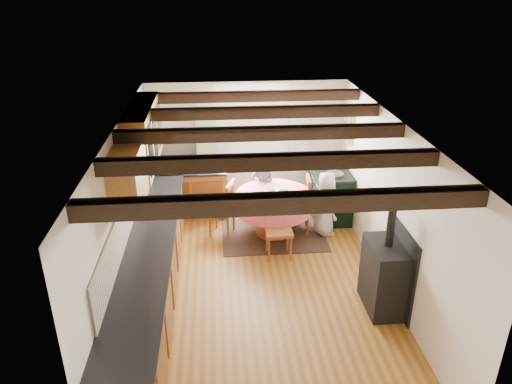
{
  "coord_description": "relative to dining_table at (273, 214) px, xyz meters",
  "views": [
    {
      "loc": [
        -0.56,
        -5.71,
        4.11
      ],
      "look_at": [
        0.0,
        0.8,
        1.15
      ],
      "focal_mm": 33.77,
      "sensor_mm": 36.0,
      "label": 1
    }
  ],
  "objects": [
    {
      "name": "window_frame",
      "position": [
        -0.26,
        1.19,
        1.21
      ],
      "size": [
        1.34,
        0.03,
        1.54
      ],
      "primitive_type": "cube",
      "color": "white",
      "rests_on": "wall_back"
    },
    {
      "name": "beam_e",
      "position": [
        -0.36,
        0.45,
        1.92
      ],
      "size": [
        3.6,
        0.16,
        0.16
      ],
      "primitive_type": "cube",
      "color": "black",
      "rests_on": "ceiling"
    },
    {
      "name": "curtain_left",
      "position": [
        -1.11,
        1.1,
        0.71
      ],
      "size": [
        0.35,
        0.1,
        2.1
      ],
      "primitive_type": "cube",
      "color": "#C3E7AB",
      "rests_on": "wall_back"
    },
    {
      "name": "splash_left",
      "position": [
        -2.14,
        -1.25,
        0.81
      ],
      "size": [
        0.02,
        4.5,
        0.55
      ],
      "primitive_type": "cube",
      "color": "beige",
      "rests_on": "wall_left"
    },
    {
      "name": "bowl_a",
      "position": [
        -0.02,
        0.05,
        0.41
      ],
      "size": [
        0.24,
        0.24,
        0.05
      ],
      "primitive_type": "imported",
      "rotation": [
        0.0,
        0.0,
        1.73
      ],
      "color": "silver",
      "rests_on": "dining_table"
    },
    {
      "name": "curtain_right",
      "position": [
        0.59,
        1.1,
        0.71
      ],
      "size": [
        0.35,
        0.1,
        2.1
      ],
      "primitive_type": "cube",
      "color": "#C3E7AB",
      "rests_on": "wall_back"
    },
    {
      "name": "window_pane",
      "position": [
        -0.26,
        1.19,
        1.21
      ],
      "size": [
        1.2,
        0.01,
        1.4
      ],
      "primitive_type": "cube",
      "color": "white",
      "rests_on": "wall_back"
    },
    {
      "name": "aga_range",
      "position": [
        1.11,
        0.59,
        0.08
      ],
      "size": [
        0.65,
        1.0,
        0.93
      ],
      "primitive_type": null,
      "color": "black",
      "rests_on": "floor"
    },
    {
      "name": "canister_wide",
      "position": [
        -1.43,
        1.03,
        0.62
      ],
      "size": [
        0.16,
        0.16,
        0.18
      ],
      "primitive_type": "cylinder",
      "color": "#262628",
      "rests_on": "worktop_back"
    },
    {
      "name": "cast_iron_stove",
      "position": [
        1.22,
        -2.11,
        0.36
      ],
      "size": [
        0.45,
        0.75,
        1.49
      ],
      "primitive_type": null,
      "color": "black",
      "rests_on": "floor"
    },
    {
      "name": "child_far",
      "position": [
        -0.12,
        0.61,
        0.22
      ],
      "size": [
        0.49,
        0.38,
        1.21
      ],
      "primitive_type": "imported",
      "rotation": [
        0.0,
        0.0,
        2.92
      ],
      "color": "#4D566E",
      "rests_on": "floor"
    },
    {
      "name": "chair_near",
      "position": [
        -0.0,
        -0.71,
        0.1
      ],
      "size": [
        0.42,
        0.44,
        0.97
      ],
      "primitive_type": null,
      "rotation": [
        0.0,
        0.0,
        0.01
      ],
      "color": "#98572E",
      "rests_on": "floor"
    },
    {
      "name": "wall_back",
      "position": [
        -0.36,
        1.2,
        0.81
      ],
      "size": [
        3.6,
        0.0,
        2.4
      ],
      "primitive_type": "cube",
      "color": "silver",
      "rests_on": "ground"
    },
    {
      "name": "beam_d",
      "position": [
        -0.36,
        -0.55,
        1.92
      ],
      "size": [
        3.6,
        0.16,
        0.16
      ],
      "primitive_type": "cube",
      "color": "black",
      "rests_on": "ceiling"
    },
    {
      "name": "floor",
      "position": [
        -0.36,
        -1.55,
        -0.39
      ],
      "size": [
        3.6,
        5.5,
        0.0
      ],
      "primitive_type": "cube",
      "color": "#A76828",
      "rests_on": "ground"
    },
    {
      "name": "splash_back",
      "position": [
        -1.36,
        1.18,
        0.81
      ],
      "size": [
        1.4,
        0.02,
        0.55
      ],
      "primitive_type": "cube",
      "color": "beige",
      "rests_on": "wall_back"
    },
    {
      "name": "child_right",
      "position": [
        0.88,
        -0.04,
        0.18
      ],
      "size": [
        0.47,
        0.62,
        1.13
      ],
      "primitive_type": "imported",
      "rotation": [
        0.0,
        0.0,
        1.79
      ],
      "color": "silver",
      "rests_on": "floor"
    },
    {
      "name": "wall_cabinet_glass",
      "position": [
        -1.99,
        -0.35,
        1.56
      ],
      "size": [
        0.34,
        1.8,
        0.9
      ],
      "primitive_type": "cube",
      "color": "#A56932",
      "rests_on": "wall_left"
    },
    {
      "name": "canister_tall",
      "position": [
        -1.68,
        0.9,
        0.65
      ],
      "size": [
        0.14,
        0.14,
        0.24
      ],
      "primitive_type": "cylinder",
      "color": "#262628",
      "rests_on": "worktop_back"
    },
    {
      "name": "chair_right",
      "position": [
        0.77,
        0.07,
        0.12
      ],
      "size": [
        0.49,
        0.48,
        1.01
      ],
      "primitive_type": null,
      "rotation": [
        0.0,
        0.0,
        1.47
      ],
      "color": "#98572E",
      "rests_on": "floor"
    },
    {
      "name": "beam_b",
      "position": [
        -0.36,
        -2.55,
        1.92
      ],
      "size": [
        3.6,
        0.16,
        0.16
      ],
      "primitive_type": "cube",
      "color": "black",
      "rests_on": "ceiling"
    },
    {
      "name": "wall_cabinet_solid",
      "position": [
        -1.99,
        -1.85,
        1.51
      ],
      "size": [
        0.34,
        0.9,
        0.7
      ],
      "primitive_type": "cube",
      "color": "#A56932",
      "rests_on": "wall_left"
    },
    {
      "name": "chair_left",
      "position": [
        -0.88,
        0.09,
        0.1
      ],
      "size": [
        0.55,
        0.54,
        0.98
      ],
      "primitive_type": null,
      "rotation": [
        0.0,
        0.0,
        -1.91
      ],
      "color": "#98572E",
      "rests_on": "floor"
    },
    {
      "name": "wall_right",
      "position": [
        1.44,
        -1.55,
        0.81
      ],
      "size": [
        0.0,
        5.5,
        2.4
      ],
      "primitive_type": "cube",
      "color": "silver",
      "rests_on": "ground"
    },
    {
      "name": "worktop_left",
      "position": [
        -1.84,
        -1.55,
        0.51
      ],
      "size": [
        0.64,
        5.3,
        0.04
      ],
      "primitive_type": "cube",
      "color": "black",
      "rests_on": "base_cabinet_left"
    },
    {
      "name": "base_cabinet_left",
      "position": [
        -1.86,
        -1.55,
        0.05
      ],
      "size": [
        0.6,
        5.3,
        0.88
      ],
      "primitive_type": "cube",
      "color": "#A56932",
      "rests_on": "floor"
    },
    {
      "name": "cup",
      "position": [
        -0.01,
        -0.01,
        0.43
      ],
      "size": [
        0.12,
        0.12,
        0.09
      ],
      "primitive_type": "imported",
      "rotation": [
        0.0,
        0.0,
        1.88
      ],
      "color": "silver",
      "rests_on": "dining_table"
    },
    {
      "name": "rug",
      "position": [
        0.0,
        0.0,
        -0.38
      ],
      "size": [
        1.76,
        1.37,
        0.01
      ],
      "primitive_type": "cube",
      "color": "black",
      "rests_on": "floor"
    },
    {
      "name": "wall_front",
      "position": [
        -0.36,
        -4.3,
        0.81
      ],
      "size": [
        3.6,
        0.0,
        2.4
      ],
      "primitive_type": "cube",
      "color": "silver",
      "rests_on": "ground"
    },
    {
      "name": "dining_table",
      "position": [
        0.0,
        0.0,
        0.0
      ],
      "size": [
        1.28,
        1.28,
        0.77
      ],
      "primitive_type": null,
      "color": "#FB5F7B",
      "rests_on": "floor"
    },
    {
      "name": "beam_a",
      "position": [
        -0.36,
        -3.55,
        1.92
      ],
      "size": [
        3.6,
        0.16,
        0.16
      ],
      "primitive_type": "cube",
      "color": "black",
      "rests_on": "ceiling"
    },
    {
      "name": "wall_picture",
      "position": [
        1.41,
        0.75,
        1.31
      ],
      "size": [
        0.04,
        0.5,
        0.6
      ],
      "primitive_type": "cube",
      "color": "gold",
      "rests_on": "wall_right"
    },
    {
      "name": "base_cabinet_back",
      "position": [
        -1.41,
        0.9,
        0.05
      ],
      "size": [
        1.3,
        0.6,
        0.88
      ],
      "primitive_type": "cube",
      "color": "#A56932",
      "rests_on": "floor"
    },
    {
      "name": "ceiling",
      "position": [
        -0.36,
        -1.55,
        2.01
      ],
      "size": [
        3.6,
        5.5,
        0.0
      ],
      "primitive_type": "cube",
      "color": "white",
      "rests_on": "ground"
    },
    {
      "name": "wall_plate",
      "position": [
        0.69,
        1.17,
        1.31
      ],
      "size": [
        0.3,
        0.02,
        0.3
      ],
      "primitive_type": "cylinder",
      "rotation": [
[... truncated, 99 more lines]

